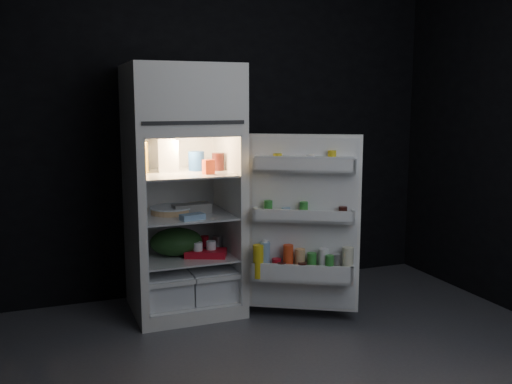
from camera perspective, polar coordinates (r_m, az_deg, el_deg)
name	(u,v)px	position (r m, az deg, el deg)	size (l,w,h in m)	color
floor	(284,383)	(3.30, 2.85, -18.54)	(4.00, 3.40, 0.00)	#4E4E53
wall_back	(198,124)	(4.53, -5.82, 6.79)	(4.00, 0.00, 2.70)	black
refrigerator	(182,181)	(4.14, -7.42, 1.06)	(0.76, 0.71, 1.78)	white
fridge_door	(304,228)	(3.90, 4.78, -3.56)	(0.72, 0.52, 1.22)	white
milk_jug	(168,155)	(4.14, -8.77, 3.68)	(0.14, 0.14, 0.24)	white
mayo_jar	(196,161)	(4.18, -5.99, 3.10)	(0.12, 0.12, 0.14)	#1B4594
jam_jar	(218,162)	(4.17, -3.82, 3.04)	(0.09, 0.09, 0.13)	black
amber_bottle	(142,157)	(4.10, -11.34, 3.42)	(0.09, 0.09, 0.22)	#BD8E1E
small_carton	(208,167)	(3.98, -4.78, 2.52)	(0.07, 0.05, 0.10)	#E2411A
egg_carton	(192,209)	(4.14, -6.44, -1.66)	(0.28, 0.10, 0.07)	gray
pie	(171,211)	(4.16, -8.47, -1.87)	(0.29, 0.29, 0.04)	tan
flat_package	(192,217)	(3.92, -6.38, -2.48)	(0.16, 0.08, 0.04)	#81A6C7
wrapped_pkg	(199,206)	(4.30, -5.67, -1.38)	(0.13, 0.11, 0.05)	beige
produce_bag	(176,242)	(4.17, -7.98, -4.94)	(0.38, 0.32, 0.20)	#193815
yogurt_tray	(206,253)	(4.12, -5.04, -6.11)	(0.29, 0.16, 0.05)	red
small_can_red	(205,242)	(4.36, -5.16, -4.98)	(0.06, 0.06, 0.09)	red
small_can_silver	(217,242)	(4.36, -3.88, -4.96)	(0.07, 0.07, 0.09)	#B7B6BB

